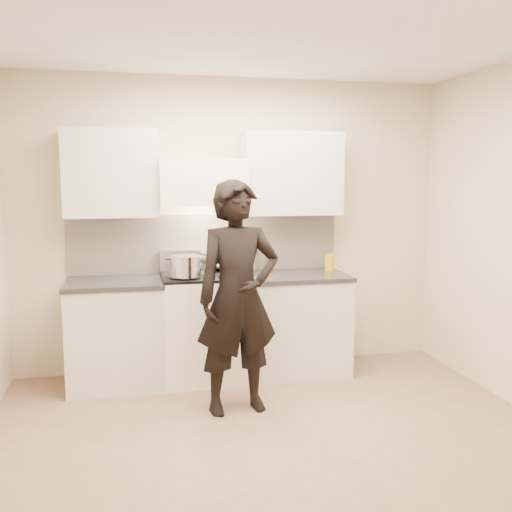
# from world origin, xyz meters

# --- Properties ---
(ground_plane) EXTENTS (4.00, 4.00, 0.00)m
(ground_plane) POSITION_xyz_m (0.00, 0.00, 0.00)
(ground_plane) COLOR #8A7055
(room_shell) EXTENTS (4.04, 3.54, 2.70)m
(room_shell) POSITION_xyz_m (-0.06, 0.37, 1.60)
(room_shell) COLOR beige
(room_shell) RESTS_ON ground
(stove) EXTENTS (0.76, 0.65, 0.96)m
(stove) POSITION_xyz_m (-0.30, 1.42, 0.47)
(stove) COLOR white
(stove) RESTS_ON ground
(counter_right) EXTENTS (0.92, 0.67, 0.92)m
(counter_right) POSITION_xyz_m (0.53, 1.43, 0.46)
(counter_right) COLOR silver
(counter_right) RESTS_ON ground
(counter_left) EXTENTS (0.82, 0.67, 0.92)m
(counter_left) POSITION_xyz_m (-1.08, 1.43, 0.46)
(counter_left) COLOR silver
(counter_left) RESTS_ON ground
(wok) EXTENTS (0.41, 0.49, 0.33)m
(wok) POSITION_xyz_m (-0.12, 1.57, 1.07)
(wok) COLOR silver
(wok) RESTS_ON stove
(stock_pot) EXTENTS (0.37, 0.33, 0.18)m
(stock_pot) POSITION_xyz_m (-0.48, 1.28, 1.05)
(stock_pot) COLOR silver
(stock_pot) RESTS_ON stove
(utensil_crock) EXTENTS (0.12, 0.12, 0.33)m
(utensil_crock) POSITION_xyz_m (0.16, 1.67, 1.02)
(utensil_crock) COLOR #B8B8BF
(utensil_crock) RESTS_ON counter_right
(spice_jar) EXTENTS (0.04, 0.04, 0.09)m
(spice_jar) POSITION_xyz_m (0.34, 1.64, 0.97)
(spice_jar) COLOR #D15309
(spice_jar) RESTS_ON counter_right
(oil_glass) EXTENTS (0.09, 0.09, 0.16)m
(oil_glass) POSITION_xyz_m (0.89, 1.54, 1.00)
(oil_glass) COLOR #CB940E
(oil_glass) RESTS_ON counter_right
(person) EXTENTS (0.70, 0.51, 1.78)m
(person) POSITION_xyz_m (-0.15, 0.66, 0.89)
(person) COLOR black
(person) RESTS_ON ground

